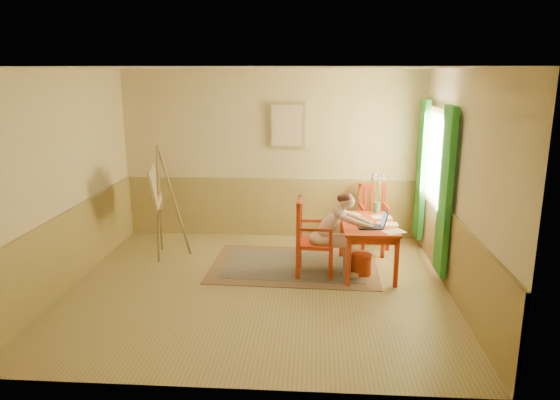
# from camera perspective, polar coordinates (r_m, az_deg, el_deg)

# --- Properties ---
(room) EXTENTS (5.04, 4.54, 2.84)m
(room) POSITION_cam_1_polar(r_m,az_deg,el_deg) (6.49, -2.54, 1.86)
(room) COLOR tan
(room) RESTS_ON ground
(wainscot) EXTENTS (5.00, 4.50, 1.00)m
(wainscot) POSITION_cam_1_polar(r_m,az_deg,el_deg) (7.49, -1.78, -3.60)
(wainscot) COLOR tan
(wainscot) RESTS_ON room
(window) EXTENTS (0.12, 2.01, 2.20)m
(window) POSITION_cam_1_polar(r_m,az_deg,el_deg) (7.73, 16.57, 2.84)
(window) COLOR white
(window) RESTS_ON room
(wall_portrait) EXTENTS (0.60, 0.05, 0.76)m
(wall_portrait) POSITION_cam_1_polar(r_m,az_deg,el_deg) (8.56, 0.76, 8.22)
(wall_portrait) COLOR #A18C54
(wall_portrait) RESTS_ON room
(rug) EXTENTS (2.45, 1.68, 0.02)m
(rug) POSITION_cam_1_polar(r_m,az_deg,el_deg) (7.61, 1.58, -7.21)
(rug) COLOR #8C7251
(rug) RESTS_ON room
(table) EXTENTS (0.76, 1.22, 0.72)m
(table) POSITION_cam_1_polar(r_m,az_deg,el_deg) (7.33, 9.62, -3.11)
(table) COLOR #B3320E
(table) RESTS_ON room
(chair_left) EXTENTS (0.51, 0.49, 1.08)m
(chair_left) POSITION_cam_1_polar(r_m,az_deg,el_deg) (7.14, 3.43, -4.17)
(chair_left) COLOR #B3320E
(chair_left) RESTS_ON room
(chair_back) EXTENTS (0.48, 0.50, 1.00)m
(chair_back) POSITION_cam_1_polar(r_m,az_deg,el_deg) (8.47, 10.20, -1.72)
(chair_back) COLOR #B3320E
(chair_back) RESTS_ON room
(figure) EXTENTS (0.88, 0.38, 1.18)m
(figure) POSITION_cam_1_polar(r_m,az_deg,el_deg) (7.11, 6.06, -3.36)
(figure) COLOR #DCAF94
(figure) RESTS_ON room
(laptop) EXTENTS (0.40, 0.26, 0.23)m
(laptop) POSITION_cam_1_polar(r_m,az_deg,el_deg) (7.06, 10.35, -2.65)
(laptop) COLOR #1E2338
(laptop) RESTS_ON table
(papers) EXTENTS (0.85, 1.11, 0.00)m
(papers) POSITION_cam_1_polar(r_m,az_deg,el_deg) (7.36, 10.72, -2.34)
(papers) COLOR white
(papers) RESTS_ON table
(vase) EXTENTS (0.23, 0.29, 0.58)m
(vase) POSITION_cam_1_polar(r_m,az_deg,el_deg) (7.79, 10.61, 0.59)
(vase) COLOR #3F724C
(vase) RESTS_ON table
(wastebasket) EXTENTS (0.36, 0.36, 0.30)m
(wastebasket) POSITION_cam_1_polar(r_m,az_deg,el_deg) (7.34, 8.91, -7.02)
(wastebasket) COLOR #BB3B12
(wastebasket) RESTS_ON room
(easel) EXTENTS (0.63, 0.77, 1.71)m
(easel) POSITION_cam_1_polar(r_m,az_deg,el_deg) (7.96, -13.32, 0.94)
(easel) COLOR brown
(easel) RESTS_ON room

